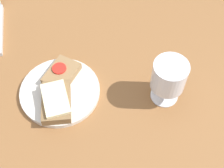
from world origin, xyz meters
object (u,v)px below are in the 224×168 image
Objects in this scene: sandwich_with_cheese at (56,101)px; wine_glass at (169,77)px; plate at (60,91)px; sandwich_with_tomato at (62,74)px.

wine_glass is (28.65, -1.60, 5.83)cm from sandwich_with_cheese.
plate is 1.79× the size of sandwich_with_tomato.
plate is at bearing 167.71° from wine_glass.
plate is 4.94cm from sandwich_with_tomato.
plate is 1.61× the size of wine_glass.
plate is 29.38cm from wine_glass.
wine_glass reaches higher than sandwich_with_cheese.
sandwich_with_tomato is (1.05, 4.45, 1.88)cm from plate.
sandwich_with_cheese is 1.03× the size of sandwich_with_tomato.
wine_glass is at bearing -21.51° from sandwich_with_tomato.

